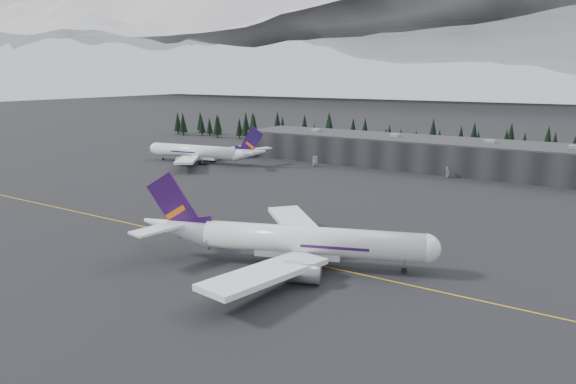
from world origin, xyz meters
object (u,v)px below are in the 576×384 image
Objects in this scene: gse_vehicle_b at (447,176)px; gse_vehicle_a at (315,165)px; jet_main at (286,240)px; terminal at (416,152)px; jet_parked at (205,152)px.

gse_vehicle_a is at bearing -100.67° from gse_vehicle_b.
terminal is at bearing 76.49° from jet_main.
terminal is 2.57× the size of jet_main.
jet_parked is 50.46m from gse_vehicle_a.
jet_main is 112.81m from gse_vehicle_b.
terminal is 2.64× the size of jet_parked.
terminal is at bearing -150.24° from gse_vehicle_b.
jet_main is at bearing -83.36° from terminal.
jet_parked is at bearing 172.79° from gse_vehicle_a.
terminal is 25.97m from gse_vehicle_b.
gse_vehicle_b is at bearing -174.54° from jet_parked.
jet_parked is at bearing -153.07° from terminal.
jet_main reaches higher than jet_parked.
jet_parked is at bearing 118.36° from jet_main.
gse_vehicle_a is 1.12× the size of gse_vehicle_b.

